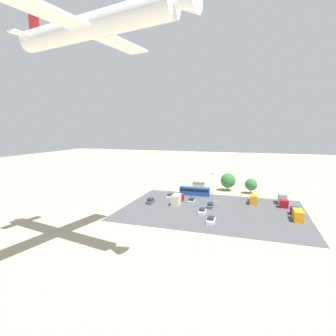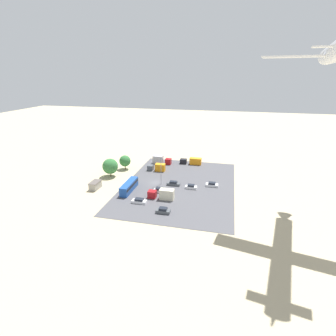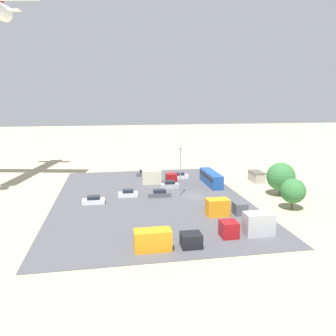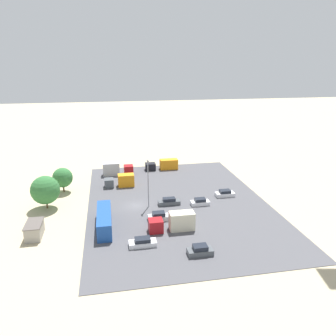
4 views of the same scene
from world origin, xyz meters
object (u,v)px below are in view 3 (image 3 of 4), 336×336
object	(u,v)px
parked_car_2	(159,194)
parked_truck_3	(164,240)
parked_car_4	(94,200)
parked_car_5	(169,185)
parked_truck_1	(250,225)
parked_car_0	(179,176)
parked_truck_0	(157,177)
bus	(211,178)
parked_car_3	(144,173)
parked_truck_2	(224,208)
shed_building	(256,177)
parked_car_1	(128,194)

from	to	relation	value
parked_car_2	parked_truck_3	bearing A→B (deg)	-7.14
parked_car_2	parked_car_4	distance (m)	13.60
parked_car_4	parked_car_5	xyz separation A→B (m)	(8.97, -16.75, 0.06)
parked_car_2	parked_truck_1	bearing A→B (deg)	25.29
parked_car_0	parked_truck_0	xyz separation A→B (m)	(-4.41, 6.33, 0.93)
bus	parked_car_4	size ratio (longest dim) A/B	2.58
parked_car_3	parked_truck_2	world-z (taller)	parked_truck_2
parked_car_0	parked_truck_3	xyz separation A→B (m)	(-39.99, 10.52, 0.70)
parked_car_3	shed_building	bearing A→B (deg)	67.95
parked_car_1	parked_truck_2	distance (m)	21.52
parked_car_2	parked_truck_0	world-z (taller)	parked_truck_0
parked_car_4	parked_truck_1	world-z (taller)	parked_truck_1
bus	parked_truck_1	bearing A→B (deg)	83.84
shed_building	parked_truck_1	distance (m)	34.53
parked_truck_1	parked_truck_3	world-z (taller)	parked_truck_1
parked_car_5	parked_truck_3	world-z (taller)	parked_truck_3
bus	parked_car_3	bearing A→B (deg)	-38.51
parked_car_4	parked_truck_0	xyz separation A→B (m)	(13.38, -14.54, 0.90)
bus	parked_truck_1	size ratio (longest dim) A/B	1.38
bus	parked_truck_0	xyz separation A→B (m)	(3.20, 12.55, -0.15)
parked_car_0	parked_truck_1	distance (m)	37.75
parked_car_3	parked_truck_3	xyz separation A→B (m)	(-44.24, 1.83, 0.63)
bus	parked_car_0	bearing A→B (deg)	-50.75
parked_car_3	parked_car_4	xyz separation A→B (m)	(-22.04, 12.18, -0.06)
parked_car_2	parked_car_3	bearing A→B (deg)	-176.42
parked_car_1	parked_truck_3	size ratio (longest dim) A/B	0.44
parked_car_2	parked_truck_1	xyz separation A→B (m)	(-22.09, -10.44, 0.94)
shed_building	parked_truck_3	bearing A→B (deg)	139.15
parked_car_2	parked_car_4	bearing A→B (deg)	-80.47
parked_car_4	parked_truck_3	size ratio (longest dim) A/B	0.47
parked_car_2	parked_truck_1	size ratio (longest dim) A/B	0.58
bus	parked_truck_0	distance (m)	12.95
parked_car_4	parked_truck_0	world-z (taller)	parked_truck_0
shed_building	parked_truck_3	xyz separation A→B (m)	(-33.31, 28.80, 0.07)
bus	parked_truck_2	xyz separation A→B (m)	(-20.94, 4.16, -0.31)
parked_car_0	parked_truck_2	size ratio (longest dim) A/B	0.64
shed_building	bus	distance (m)	12.11
bus	parked_truck_3	bearing A→B (deg)	62.66
shed_building	parked_truck_3	world-z (taller)	parked_truck_3
shed_building	bus	world-z (taller)	bus
shed_building	parked_car_1	size ratio (longest dim) A/B	1.24
parked_truck_0	parked_truck_3	world-z (taller)	parked_truck_0
parked_car_3	parked_truck_2	size ratio (longest dim) A/B	0.56
parked_car_1	parked_car_4	distance (m)	7.76
parked_car_2	parked_car_3	world-z (taller)	parked_car_3
parked_car_1	parked_car_5	size ratio (longest dim) A/B	0.96
bus	parked_truck_0	size ratio (longest dim) A/B	1.33
parked_car_5	parked_car_3	bearing A→B (deg)	19.30
parked_car_2	parked_truck_2	distance (m)	16.13
parked_car_2	parked_car_3	xyz separation A→B (m)	(19.79, 1.24, 0.03)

